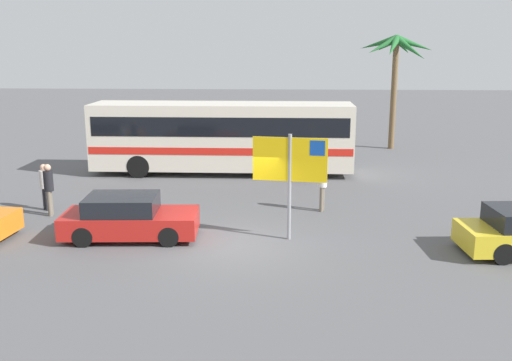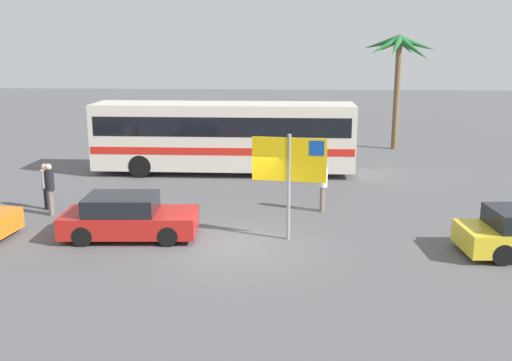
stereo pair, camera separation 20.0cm
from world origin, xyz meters
The scene contains 8 objects.
ground centered at (0.00, 0.00, 0.00)m, with size 120.00×120.00×0.00m, color #565659.
bus_front_coach centered at (-1.38, 9.68, 1.78)m, with size 11.63×2.47×3.17m.
ferry_sign centered at (1.61, 0.66, 2.33)m, with size 2.19×0.37×3.20m.
car_red centered at (-3.28, 0.53, 0.63)m, with size 4.10×1.95×1.32m.
pedestrian_crossing_lot centered at (-7.01, 3.39, 0.98)m, with size 0.32×0.32×1.66m.
pedestrian_by_bus centered at (2.75, 3.73, 1.08)m, with size 0.32×0.32×1.81m.
pedestrian_near_sign centered at (-6.59, 2.74, 1.07)m, with size 0.32×0.32×1.80m.
palm_tree_seaside centered at (7.43, 16.46, 5.18)m, with size 4.00×3.89×6.25m.
Camera 1 is at (1.34, -15.78, 5.72)m, focal length 40.17 mm.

